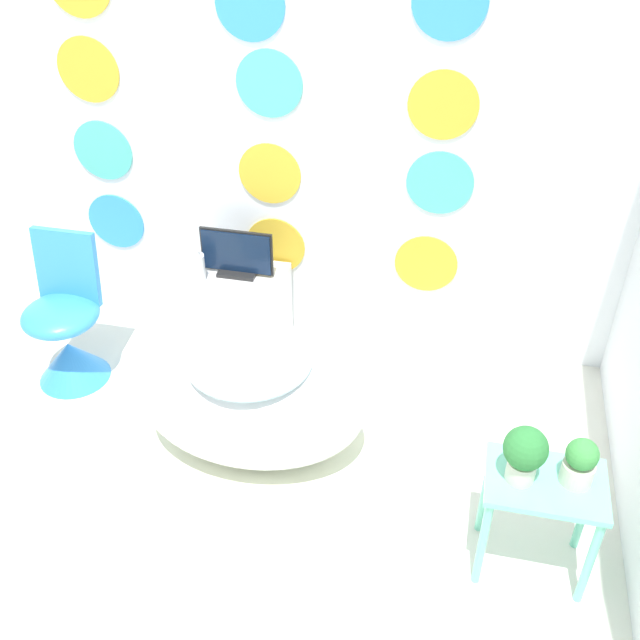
{
  "coord_description": "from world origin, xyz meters",
  "views": [
    {
      "loc": [
        1.0,
        -1.44,
        2.48
      ],
      "look_at": [
        0.48,
        0.86,
        0.76
      ],
      "focal_mm": 42.0,
      "sensor_mm": 36.0,
      "label": 1
    }
  ],
  "objects_px": {
    "potted_plant_left": "(525,452)",
    "potted_plant_right": "(580,462)",
    "vase": "(197,267)",
    "tv": "(237,255)",
    "chair": "(67,336)",
    "bathtub": "(252,400)"
  },
  "relations": [
    {
      "from": "potted_plant_left",
      "to": "potted_plant_right",
      "type": "height_order",
      "value": "potted_plant_left"
    },
    {
      "from": "vase",
      "to": "potted_plant_left",
      "type": "height_order",
      "value": "potted_plant_left"
    },
    {
      "from": "potted_plant_right",
      "to": "tv",
      "type": "bearing_deg",
      "value": 145.62
    },
    {
      "from": "potted_plant_left",
      "to": "chair",
      "type": "bearing_deg",
      "value": 162.82
    },
    {
      "from": "vase",
      "to": "potted_plant_right",
      "type": "height_order",
      "value": "potted_plant_right"
    },
    {
      "from": "vase",
      "to": "potted_plant_right",
      "type": "distance_m",
      "value": 2.03
    },
    {
      "from": "chair",
      "to": "potted_plant_right",
      "type": "relative_size",
      "value": 3.99
    },
    {
      "from": "tv",
      "to": "vase",
      "type": "relative_size",
      "value": 2.21
    },
    {
      "from": "potted_plant_right",
      "to": "potted_plant_left",
      "type": "bearing_deg",
      "value": -170.85
    },
    {
      "from": "bathtub",
      "to": "potted_plant_right",
      "type": "xyz_separation_m",
      "value": [
        1.31,
        -0.38,
        0.3
      ]
    },
    {
      "from": "tv",
      "to": "potted_plant_left",
      "type": "xyz_separation_m",
      "value": [
        1.4,
        -1.12,
        0.06
      ]
    },
    {
      "from": "vase",
      "to": "potted_plant_left",
      "type": "relative_size",
      "value": 0.74
    },
    {
      "from": "chair",
      "to": "potted_plant_right",
      "type": "xyz_separation_m",
      "value": [
        2.34,
        -0.63,
        0.31
      ]
    },
    {
      "from": "bathtub",
      "to": "tv",
      "type": "distance_m",
      "value": 0.82
    },
    {
      "from": "tv",
      "to": "potted_plant_left",
      "type": "bearing_deg",
      "value": -38.67
    },
    {
      "from": "bathtub",
      "to": "potted_plant_left",
      "type": "xyz_separation_m",
      "value": [
        1.12,
        -0.41,
        0.34
      ]
    },
    {
      "from": "bathtub",
      "to": "chair",
      "type": "distance_m",
      "value": 1.06
    },
    {
      "from": "bathtub",
      "to": "chair",
      "type": "relative_size",
      "value": 1.32
    },
    {
      "from": "vase",
      "to": "bathtub",
      "type": "bearing_deg",
      "value": -53.3
    },
    {
      "from": "chair",
      "to": "potted_plant_right",
      "type": "distance_m",
      "value": 2.44
    },
    {
      "from": "chair",
      "to": "vase",
      "type": "relative_size",
      "value": 4.52
    },
    {
      "from": "bathtub",
      "to": "tv",
      "type": "bearing_deg",
      "value": 111.44
    }
  ]
}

